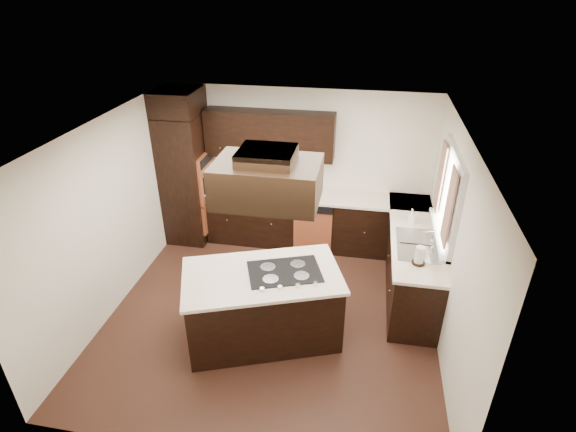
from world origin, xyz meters
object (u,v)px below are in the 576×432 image
object	(u,v)px
oven_column	(186,179)
range_hood	(267,182)
island	(263,306)
spice_rack	(270,183)

from	to	relation	value
oven_column	range_hood	size ratio (longest dim) A/B	2.02
island	oven_column	bearing A→B (deg)	109.24
oven_column	island	xyz separation A→B (m)	(1.75, -2.13, -0.62)
oven_column	island	size ratio (longest dim) A/B	1.20
island	spice_rack	bearing A→B (deg)	79.56
range_hood	island	bearing A→B (deg)	135.30
oven_column	range_hood	bearing A→B (deg)	-50.26
oven_column	island	world-z (taller)	oven_column
island	spice_rack	world-z (taller)	spice_rack
spice_rack	range_hood	bearing A→B (deg)	-70.81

